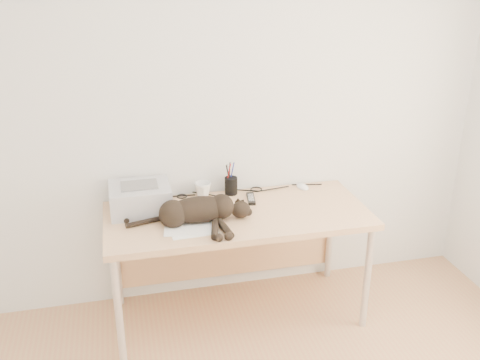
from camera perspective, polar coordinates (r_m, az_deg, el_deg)
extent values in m
plane|color=white|center=(3.40, -1.66, 7.64)|extent=(3.50, 0.00, 3.50)
cube|color=tan|center=(3.27, -0.26, -3.83)|extent=(1.60, 0.70, 0.04)
cylinder|color=silver|center=(3.13, -12.82, -13.59)|extent=(0.04, 0.04, 0.70)
cylinder|color=silver|center=(3.43, 13.41, -10.16)|extent=(0.04, 0.04, 0.70)
cylinder|color=silver|center=(3.64, -13.05, -8.13)|extent=(0.04, 0.04, 0.70)
cylinder|color=silver|center=(3.90, 9.58, -5.66)|extent=(0.04, 0.04, 0.70)
cube|color=tan|center=(3.70, -1.41, -6.09)|extent=(1.48, 0.02, 0.60)
cube|color=#B8B9BE|center=(3.31, -10.60, -1.92)|extent=(0.37, 0.31, 0.16)
cube|color=black|center=(3.31, -10.61, -1.79)|extent=(0.31, 0.02, 0.10)
cube|color=slate|center=(3.28, -10.70, -0.54)|extent=(0.22, 0.16, 0.01)
cube|color=white|center=(3.07, -5.02, -5.30)|extent=(0.27, 0.20, 0.00)
cube|color=white|center=(3.08, -5.63, -5.14)|extent=(0.29, 0.22, 0.00)
ellipsoid|color=black|center=(3.12, -4.38, -3.17)|extent=(0.38, 0.16, 0.16)
sphere|color=black|center=(3.10, -7.16, -3.61)|extent=(0.16, 0.16, 0.16)
ellipsoid|color=black|center=(3.16, 0.09, -3.18)|extent=(0.12, 0.10, 0.10)
cone|color=black|center=(3.19, -0.21, -2.18)|extent=(0.04, 0.05, 0.05)
cone|color=black|center=(3.19, 0.29, -2.28)|extent=(0.04, 0.05, 0.05)
cylinder|color=black|center=(3.03, -2.69, -5.18)|extent=(0.04, 0.22, 0.04)
cylinder|color=black|center=(3.04, -1.66, -5.07)|extent=(0.04, 0.22, 0.04)
cylinder|color=black|center=(3.17, -9.99, -4.38)|extent=(0.24, 0.03, 0.03)
imported|color=white|center=(3.46, -3.98, -1.06)|extent=(0.15, 0.15, 0.10)
cylinder|color=black|center=(3.50, -0.96, -0.62)|extent=(0.08, 0.08, 0.11)
cylinder|color=#990C0C|center=(3.46, -1.17, 0.56)|extent=(0.01, 0.01, 0.16)
cylinder|color=navy|center=(3.48, -0.80, 0.65)|extent=(0.01, 0.01, 0.16)
cylinder|color=black|center=(3.46, -0.92, 0.50)|extent=(0.01, 0.01, 0.16)
cube|color=slate|center=(3.35, -1.43, -2.58)|extent=(0.06, 0.18, 0.02)
cube|color=black|center=(3.42, 1.17, -2.01)|extent=(0.07, 0.17, 0.02)
ellipsoid|color=white|center=(3.63, 6.69, -0.54)|extent=(0.09, 0.13, 0.04)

